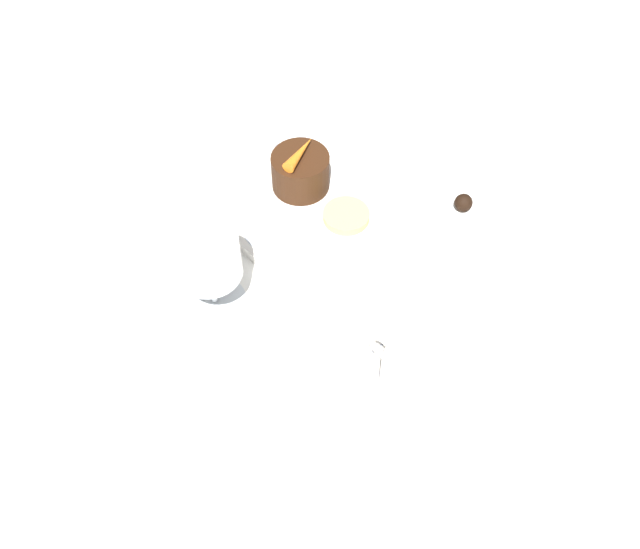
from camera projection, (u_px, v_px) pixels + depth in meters
name	position (u px, v px, depth m)	size (l,w,h in m)	color
ground_plane	(320.00, 249.00, 0.89)	(3.00, 3.00, 0.00)	white
dinner_plate	(328.00, 202.00, 0.92)	(0.25, 0.25, 0.01)	white
saucer	(425.00, 396.00, 0.76)	(0.16, 0.16, 0.01)	white
coffee_cup	(425.00, 379.00, 0.74)	(0.12, 0.09, 0.06)	white
spoon	(393.00, 363.00, 0.78)	(0.03, 0.10, 0.00)	silver
wine_glass	(208.00, 260.00, 0.78)	(0.07, 0.07, 0.11)	silver
fork	(205.00, 162.00, 0.97)	(0.05, 0.17, 0.01)	silver
dessert_cake	(300.00, 172.00, 0.91)	(0.07, 0.07, 0.05)	#381E0F
carrot_garnish	(300.00, 153.00, 0.89)	(0.03, 0.06, 0.01)	orange
pineapple_slice	(349.00, 217.00, 0.89)	(0.06, 0.06, 0.01)	#EFE075
chocolate_truffle	(463.00, 203.00, 0.92)	(0.02, 0.02, 0.02)	black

